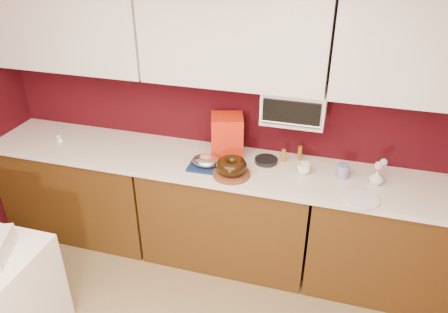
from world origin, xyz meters
name	(u,v)px	position (x,y,z in m)	size (l,w,h in m)	color
wall_back	(239,107)	(0.00, 2.25, 1.25)	(4.00, 0.02, 2.50)	#3B080D
base_cabinet_left	(84,189)	(-1.33, 1.94, 0.43)	(1.31, 0.58, 0.86)	#4A2E0E
base_cabinet_center	(228,214)	(0.00, 1.94, 0.43)	(1.31, 0.58, 0.86)	#4A2E0E
base_cabinet_right	(400,243)	(1.33, 1.94, 0.43)	(1.31, 0.58, 0.86)	#4A2E0E
countertop	(228,166)	(0.00, 1.94, 0.88)	(4.00, 0.62, 0.04)	silver
upper_cabinet_left	(65,23)	(-1.33, 2.08, 1.85)	(1.31, 0.33, 0.70)	white
upper_cabinet_center	(234,35)	(0.00, 2.08, 1.85)	(1.31, 0.33, 0.70)	white
upper_cabinet_right	(444,49)	(1.33, 2.08, 1.85)	(1.31, 0.33, 0.70)	white
toaster_oven	(295,105)	(0.45, 2.10, 1.38)	(0.45, 0.30, 0.25)	white
toaster_oven_door	(291,113)	(0.45, 1.94, 1.38)	(0.40, 0.02, 0.18)	black
toaster_oven_handle	(290,124)	(0.45, 1.93, 1.30)	(0.02, 0.02, 0.42)	silver
cake_base	(231,174)	(0.07, 1.79, 0.91)	(0.27, 0.27, 0.03)	brown
bundt_cake	(231,166)	(0.07, 1.79, 0.98)	(0.23, 0.23, 0.09)	black
navy_towel	(206,166)	(-0.15, 1.85, 0.91)	(0.25, 0.22, 0.02)	#132448
foil_ham_nest	(206,161)	(-0.15, 1.85, 0.96)	(0.21, 0.18, 0.08)	silver
roasted_ham	(206,158)	(-0.15, 1.85, 0.98)	(0.10, 0.09, 0.07)	#C7715B
pandoro_box	(227,136)	(-0.05, 2.09, 1.07)	(0.24, 0.22, 0.33)	#B00B0D
dark_pan	(266,160)	(0.28, 2.05, 0.92)	(0.18, 0.18, 0.03)	black
coffee_mug	(304,168)	(0.57, 1.96, 0.95)	(0.09, 0.09, 0.10)	white
blue_jar	(343,171)	(0.85, 1.98, 0.95)	(0.09, 0.09, 0.10)	navy
flower_vase	(377,176)	(1.08, 1.96, 0.96)	(0.08, 0.08, 0.12)	silver
flower_pink	(379,166)	(1.08, 1.96, 1.05)	(0.06, 0.06, 0.06)	pink
flower_blue	(384,162)	(1.11, 1.98, 1.07)	(0.05, 0.05, 0.05)	#8EAEE4
china_plate	(362,200)	(0.99, 1.72, 0.91)	(0.23, 0.23, 0.01)	white
amber_bottle	(283,156)	(0.40, 2.10, 0.95)	(0.04, 0.04, 0.10)	olive
egg_left	(59,137)	(-1.50, 1.95, 0.92)	(0.05, 0.04, 0.04)	white
egg_right	(60,141)	(-1.44, 1.89, 0.92)	(0.06, 0.05, 0.05)	white
amber_bottle_tall	(300,153)	(0.52, 2.16, 0.96)	(0.03, 0.03, 0.12)	brown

